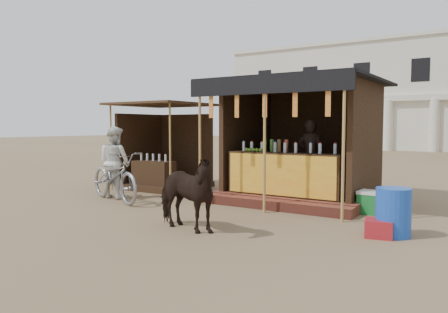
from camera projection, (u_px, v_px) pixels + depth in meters
ground at (177, 221)px, 8.07m from camera, size 120.00×120.00×0.00m
main_stall at (300, 157)px, 10.27m from camera, size 3.60×3.61×2.78m
secondary_stall at (162, 158)px, 12.44m from camera, size 2.40×2.40×2.38m
cow at (184, 193)px, 7.28m from camera, size 1.59×0.93×1.26m
motorbike at (115, 176)px, 10.16m from camera, size 2.34×1.44×1.16m
bystander at (115, 162)px, 10.62m from camera, size 0.90×0.73×1.74m
blue_barrel at (393, 212)px, 6.92m from camera, size 0.67×0.67×0.77m
red_crate at (379, 228)px, 6.90m from camera, size 0.49×0.51×0.28m
cooler at (375, 203)px, 8.65m from camera, size 0.68×0.49×0.46m
background_building at (399, 97)px, 33.99m from camera, size 26.00×7.45×8.18m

